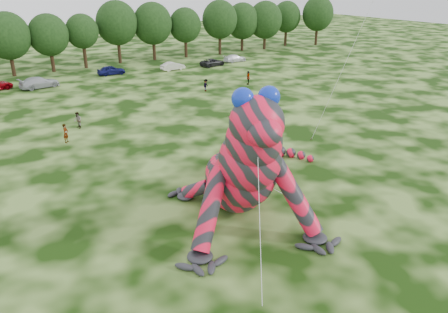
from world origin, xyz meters
name	(u,v)px	position (x,y,z in m)	size (l,w,h in m)	color
ground	(332,219)	(0.00, 0.00, 0.00)	(240.00, 240.00, 0.00)	#16330A
inflatable_gecko	(232,141)	(-4.18, 5.12, 4.47)	(15.07, 17.89, 8.95)	#F6143A
flying_kite	(373,1)	(10.95, 8.01, 12.29)	(3.07, 4.18, 14.07)	red
tree_7	(9,44)	(-10.08, 56.80, 4.74)	(6.68, 6.01, 9.48)	black
tree_8	(50,43)	(-4.22, 56.99, 4.47)	(6.14, 5.53, 8.94)	black
tree_9	(83,41)	(1.06, 57.35, 4.34)	(5.27, 4.74, 8.68)	black
tree_10	(118,32)	(7.40, 58.58, 5.25)	(7.09, 6.38, 10.50)	black
tree_11	(153,31)	(13.79, 58.20, 5.03)	(7.01, 6.31, 10.07)	black
tree_12	(185,33)	(20.01, 57.74, 4.49)	(5.99, 5.39, 8.97)	black
tree_13	(220,27)	(27.13, 57.13, 5.06)	(6.83, 6.15, 10.13)	black
tree_14	(242,27)	(33.46, 58.72, 4.70)	(6.82, 6.14, 9.40)	black
tree_15	(265,25)	(38.47, 57.77, 4.82)	(7.17, 6.45, 9.63)	black
tree_16	(286,23)	(45.45, 59.37, 4.69)	(6.26, 5.63, 9.37)	black
tree_17	(317,21)	(51.95, 56.66, 5.15)	(6.98, 6.28, 10.30)	black
car_3	(39,82)	(-8.36, 46.49, 0.76)	(2.12, 5.22, 1.52)	#ADB0B7
car_4	(111,70)	(2.77, 49.67, 0.71)	(1.68, 4.19, 1.43)	#111453
car_5	(173,66)	(12.39, 47.85, 0.66)	(1.39, 3.99, 1.32)	silver
car_6	(213,62)	(19.71, 47.50, 0.63)	(2.08, 4.50, 1.25)	black
car_7	(235,58)	(25.09, 48.77, 0.63)	(1.77, 4.36, 1.26)	white
spectator_5	(232,119)	(4.64, 18.45, 0.84)	(1.57, 0.50, 1.69)	gray
spectator_0	(66,133)	(-10.58, 22.90, 0.88)	(0.64, 0.42, 1.76)	gray
spectator_1	(78,120)	(-8.57, 26.37, 0.83)	(0.81, 0.63, 1.66)	gray
spectator_2	(206,85)	(9.89, 32.83, 0.80)	(1.03, 0.59, 1.60)	gray
spectator_3	(248,78)	(16.90, 33.06, 0.94)	(1.10, 0.46, 1.88)	gray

